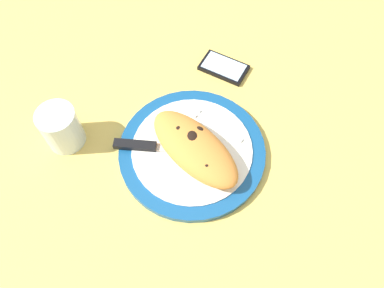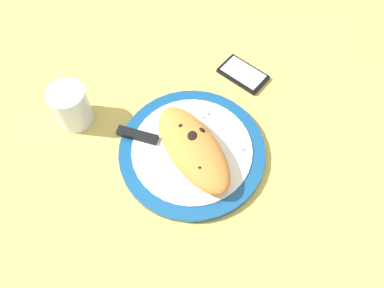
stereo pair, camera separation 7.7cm
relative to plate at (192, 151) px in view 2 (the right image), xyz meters
The scene contains 7 objects.
ground_plane 2.40cm from the plate, ahead, with size 150.00×150.00×3.00cm, color #DBB756.
plate is the anchor object (origin of this frame).
calzone 3.85cm from the plate, 148.66° to the left, with size 24.00×14.07×5.31cm.
fork 7.96cm from the plate, 76.88° to the right, with size 15.44×2.21×0.40cm.
knife 9.04cm from the plate, 34.57° to the left, with size 19.43×12.70×1.20cm.
smartphone 24.37cm from the plate, 72.07° to the right, with size 11.91×7.95×1.16cm.
water_glass 27.43cm from the plate, 29.21° to the left, with size 7.99×7.99×9.52cm.
Camera 2 is at (-28.21, 25.41, 71.42)cm, focal length 35.53 mm.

